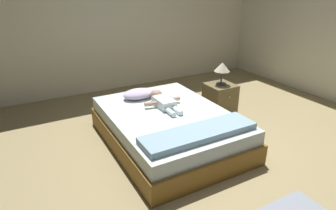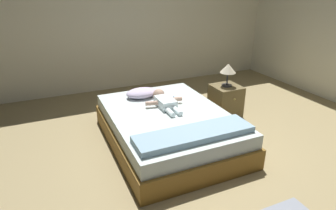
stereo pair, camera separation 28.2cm
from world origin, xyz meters
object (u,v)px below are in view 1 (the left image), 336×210
object	(u,v)px
baby	(163,101)
toothbrush	(172,98)
nightstand	(220,99)
lamp	(222,68)
bed	(168,128)
pillow	(139,94)

from	to	relation	value
baby	toothbrush	size ratio (longest dim) A/B	4.07
baby	nightstand	xyz separation A→B (m)	(1.11, 0.18, -0.25)
toothbrush	lamp	distance (m)	0.93
bed	toothbrush	world-z (taller)	toothbrush
lamp	baby	bearing A→B (deg)	-170.67
bed	lamp	world-z (taller)	lamp
baby	toothbrush	world-z (taller)	baby
bed	baby	size ratio (longest dim) A/B	3.00
baby	toothbrush	distance (m)	0.28
bed	lamp	bearing A→B (deg)	19.52
baby	nightstand	distance (m)	1.15
pillow	lamp	xyz separation A→B (m)	(1.28, -0.22, 0.25)
toothbrush	nightstand	xyz separation A→B (m)	(0.88, 0.03, -0.19)
baby	nightstand	world-z (taller)	baby
pillow	bed	bearing A→B (deg)	-78.70
pillow	baby	xyz separation A→B (m)	(0.17, -0.40, -0.00)
bed	pillow	world-z (taller)	pillow
baby	toothbrush	xyz separation A→B (m)	(0.23, 0.16, -0.05)
pillow	nightstand	bearing A→B (deg)	-9.68
pillow	lamp	bearing A→B (deg)	-9.68
bed	nightstand	distance (m)	1.23
bed	toothbrush	size ratio (longest dim) A/B	12.21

